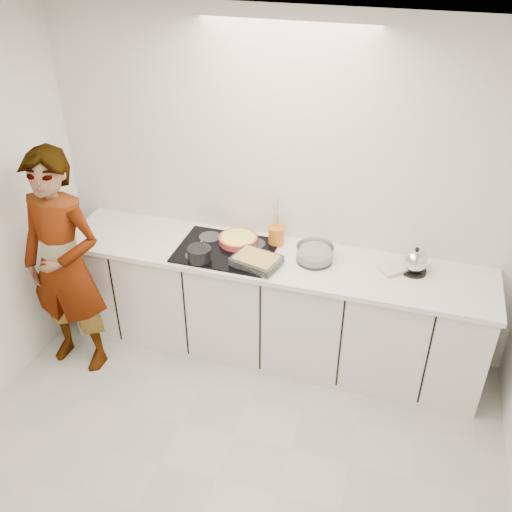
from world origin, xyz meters
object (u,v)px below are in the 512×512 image
(cook, at_px, (64,266))
(hob, at_px, (226,250))
(tart_dish, at_px, (238,239))
(baking_dish, at_px, (257,260))
(utensil_crock, at_px, (276,236))
(kettle, at_px, (415,262))
(saucepan, at_px, (199,254))
(mixing_bowl, at_px, (315,254))

(cook, bearing_deg, hob, 27.92)
(tart_dish, relative_size, baking_dish, 1.04)
(hob, distance_m, utensil_crock, 0.40)
(hob, height_order, tart_dish, tart_dish)
(kettle, distance_m, utensil_crock, 1.04)
(hob, distance_m, kettle, 1.38)
(saucepan, bearing_deg, tart_dish, 57.80)
(tart_dish, height_order, baking_dish, baking_dish)
(baking_dish, xyz_separation_m, mixing_bowl, (0.39, 0.18, 0.01))
(hob, relative_size, kettle, 3.06)
(hob, relative_size, cook, 0.40)
(hob, xyz_separation_m, baking_dish, (0.28, -0.13, 0.04))
(baking_dish, xyz_separation_m, kettle, (1.09, 0.25, 0.04))
(tart_dish, relative_size, saucepan, 2.21)
(hob, distance_m, tart_dish, 0.14)
(baking_dish, bearing_deg, hob, 155.74)
(tart_dish, height_order, saucepan, saucepan)
(saucepan, bearing_deg, baking_dish, 8.02)
(hob, distance_m, mixing_bowl, 0.67)
(tart_dish, distance_m, utensil_crock, 0.29)
(tart_dish, distance_m, cook, 1.29)
(tart_dish, relative_size, mixing_bowl, 1.17)
(baking_dish, distance_m, kettle, 1.12)
(utensil_crock, relative_size, cook, 0.08)
(tart_dish, distance_m, saucepan, 0.37)
(cook, bearing_deg, tart_dish, 31.87)
(baking_dish, bearing_deg, tart_dish, 131.41)
(mixing_bowl, height_order, cook, cook)
(saucepan, relative_size, cook, 0.10)
(cook, bearing_deg, saucepan, 21.63)
(mixing_bowl, bearing_deg, kettle, 5.04)
(tart_dish, xyz_separation_m, cook, (-1.13, -0.63, -0.06))
(mixing_bowl, relative_size, kettle, 1.42)
(hob, distance_m, baking_dish, 0.31)
(tart_dish, bearing_deg, kettle, -0.20)
(hob, height_order, utensil_crock, utensil_crock)
(kettle, height_order, utensil_crock, kettle)
(kettle, bearing_deg, tart_dish, 179.80)
(saucepan, distance_m, mixing_bowl, 0.84)
(cook, bearing_deg, kettle, 17.06)
(saucepan, distance_m, utensil_crock, 0.61)
(hob, distance_m, cook, 1.18)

